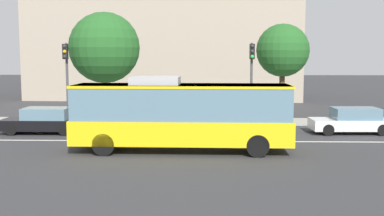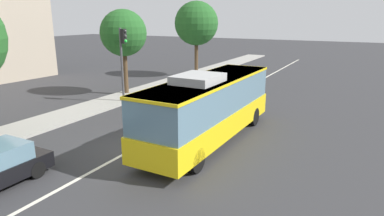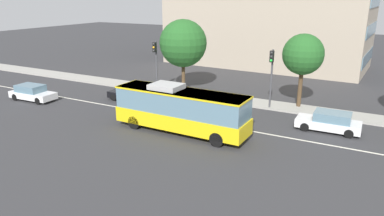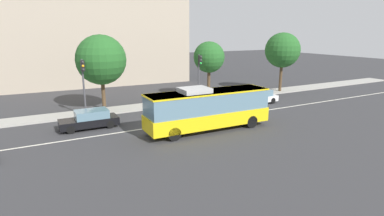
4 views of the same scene
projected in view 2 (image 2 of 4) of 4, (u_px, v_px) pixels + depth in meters
name	position (u px, v px, depth m)	size (l,w,h in m)	color
ground_plane	(136.00, 148.00, 15.65)	(160.00, 160.00, 0.00)	#333335
sidewalk_kerb	(36.00, 125.00, 18.76)	(80.00, 2.66, 0.14)	#9E9B93
lane_centre_line	(136.00, 148.00, 15.64)	(76.00, 0.16, 0.01)	silver
transit_bus	(210.00, 105.00, 16.12)	(10.04, 2.68, 3.46)	yellow
sedan_white	(199.00, 84.00, 26.89)	(4.55, 1.92, 1.46)	white
traffic_light_mid_block	(123.00, 52.00, 22.93)	(0.32, 0.62, 5.20)	#47474C
street_tree_kerbside_centre	(123.00, 33.00, 25.25)	(3.50, 3.50, 6.49)	#4C3823
street_tree_kerbside_right	(196.00, 24.00, 33.26)	(4.33, 4.33, 7.45)	#4C3823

